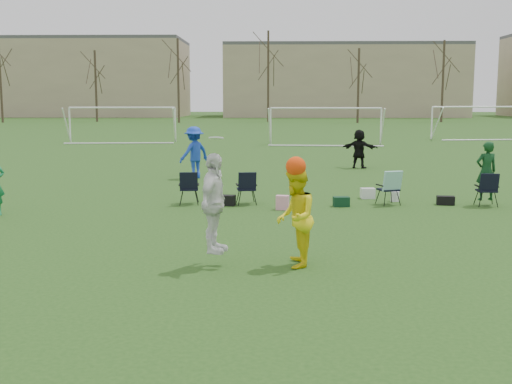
{
  "coord_description": "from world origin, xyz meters",
  "views": [
    {
      "loc": [
        0.4,
        -10.83,
        3.1
      ],
      "look_at": [
        0.1,
        1.71,
        1.25
      ],
      "focal_mm": 45.0,
      "sensor_mm": 36.0,
      "label": 1
    }
  ],
  "objects_px": {
    "fielder_blue": "(194,153)",
    "goal_right": "(479,113)",
    "fielder_black": "(359,149)",
    "goal_mid": "(326,115)",
    "goal_left": "(122,114)",
    "center_contest": "(261,210)"
  },
  "relations": [
    {
      "from": "goal_right",
      "to": "goal_left",
      "type": "bearing_deg",
      "value": -179.25
    },
    {
      "from": "fielder_blue",
      "to": "goal_left",
      "type": "bearing_deg",
      "value": -114.43
    },
    {
      "from": "fielder_blue",
      "to": "goal_right",
      "type": "distance_m",
      "value": 30.58
    },
    {
      "from": "fielder_black",
      "to": "goal_mid",
      "type": "bearing_deg",
      "value": -67.18
    },
    {
      "from": "fielder_black",
      "to": "goal_right",
      "type": "bearing_deg",
      "value": -98.12
    },
    {
      "from": "center_contest",
      "to": "fielder_blue",
      "type": "bearing_deg",
      "value": 102.05
    },
    {
      "from": "goal_left",
      "to": "center_contest",
      "type": "bearing_deg",
      "value": -77.95
    },
    {
      "from": "fielder_black",
      "to": "goal_mid",
      "type": "height_order",
      "value": "goal_mid"
    },
    {
      "from": "fielder_blue",
      "to": "goal_right",
      "type": "bearing_deg",
      "value": -171.96
    },
    {
      "from": "goal_mid",
      "to": "goal_right",
      "type": "xyz_separation_m",
      "value": [
        12.0,
        6.0,
        0.0
      ]
    },
    {
      "from": "fielder_black",
      "to": "center_contest",
      "type": "bearing_deg",
      "value": 98.04
    },
    {
      "from": "fielder_blue",
      "to": "fielder_black",
      "type": "height_order",
      "value": "fielder_blue"
    },
    {
      "from": "center_contest",
      "to": "goal_mid",
      "type": "bearing_deg",
      "value": 83.09
    },
    {
      "from": "center_contest",
      "to": "goal_right",
      "type": "xyz_separation_m",
      "value": [
        15.79,
        37.28,
        0.87
      ]
    },
    {
      "from": "center_contest",
      "to": "goal_left",
      "type": "distance_m",
      "value": 34.82
    },
    {
      "from": "goal_left",
      "to": "fielder_blue",
      "type": "bearing_deg",
      "value": -74.87
    },
    {
      "from": "center_contest",
      "to": "goal_mid",
      "type": "xyz_separation_m",
      "value": [
        3.79,
        31.28,
        0.87
      ]
    },
    {
      "from": "fielder_blue",
      "to": "goal_left",
      "type": "height_order",
      "value": "goal_left"
    },
    {
      "from": "goal_right",
      "to": "fielder_blue",
      "type": "bearing_deg",
      "value": -135.39
    },
    {
      "from": "goal_left",
      "to": "goal_mid",
      "type": "height_order",
      "value": "same"
    },
    {
      "from": "goal_mid",
      "to": "goal_right",
      "type": "height_order",
      "value": "same"
    },
    {
      "from": "goal_mid",
      "to": "center_contest",
      "type": "bearing_deg",
      "value": -92.91
    }
  ]
}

